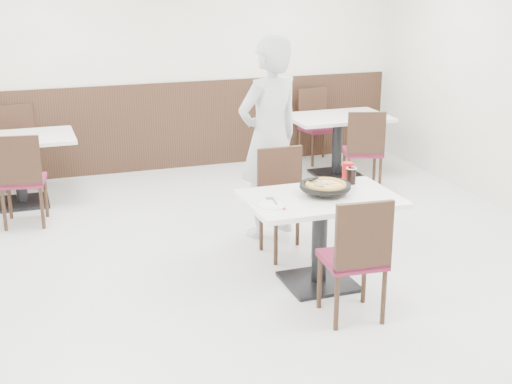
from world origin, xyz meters
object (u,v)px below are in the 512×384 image
object	(u,v)px
pizza_pan	(325,189)
side_plate	(272,205)
bg_table_right	(337,146)
bg_chair_right_near	(363,150)
chair_near	(352,256)
red_cup	(348,172)
bg_chair_left_near	(23,178)
cola_glass	(351,176)
bg_chair_left_far	(19,147)
main_table	(320,241)
chair_far	(287,205)
bg_table_left	(20,171)
pizza	(326,187)
bg_chair_right_far	(319,127)
diner_person	(269,138)

from	to	relation	value
pizza_pan	side_plate	size ratio (longest dim) A/B	1.73
bg_table_right	bg_chair_right_near	xyz separation A→B (m)	(0.03, -0.63, 0.10)
chair_near	red_cup	xyz separation A→B (m)	(0.39, 0.91, 0.35)
red_cup	bg_chair_left_near	world-z (taller)	bg_chair_left_near
cola_glass	bg_chair_left_far	bearing A→B (deg)	127.73
main_table	chair_far	xyz separation A→B (m)	(-0.02, 0.66, 0.10)
red_cup	bg_table_left	distance (m)	3.73
bg_table_right	chair_far	bearing A→B (deg)	-124.68
pizza	bg_table_left	world-z (taller)	pizza
bg_table_left	bg_chair_left_near	size ratio (longest dim) A/B	1.26
main_table	red_cup	distance (m)	0.68
pizza_pan	red_cup	world-z (taller)	red_cup
bg_table_left	bg_chair_left_far	xyz separation A→B (m)	(0.01, 0.66, 0.10)
chair_near	cola_glass	size ratio (longest dim) A/B	7.31
bg_table_left	main_table	bearing A→B (deg)	-52.70
pizza_pan	bg_chair_left_near	size ratio (longest dim) A/B	0.37
pizza_pan	cola_glass	distance (m)	0.38
bg_table_left	bg_chair_left_near	world-z (taller)	bg_chair_left_near
pizza_pan	side_plate	distance (m)	0.53
chair_near	bg_chair_right_far	size ratio (longest dim) A/B	1.00
cola_glass	chair_near	bearing A→B (deg)	-114.77
pizza_pan	red_cup	distance (m)	0.44
cola_glass	bg_chair_left_near	size ratio (longest dim) A/B	0.14
chair_far	bg_table_left	size ratio (longest dim) A/B	0.79
red_cup	bg_chair_left_near	xyz separation A→B (m)	(-2.60, 1.94, -0.35)
main_table	bg_chair_right_far	xyz separation A→B (m)	(1.52, 3.49, 0.10)
main_table	bg_table_left	distance (m)	3.69
bg_chair_left_near	bg_chair_left_far	size ratio (longest dim) A/B	1.00
main_table	bg_chair_right_far	distance (m)	3.81
bg_chair_left_near	bg_table_right	bearing A→B (deg)	17.64
side_plate	bg_chair_right_near	world-z (taller)	bg_chair_right_near
main_table	bg_chair_left_near	bearing A→B (deg)	134.31
main_table	side_plate	bearing A→B (deg)	-166.84
cola_glass	diner_person	distance (m)	1.05
side_plate	diner_person	xyz separation A→B (m)	(0.46, 1.32, 0.19)
bg_chair_left_near	bg_chair_right_far	bearing A→B (deg)	27.05
chair_near	bg_chair_left_far	size ratio (longest dim) A/B	1.00
cola_glass	bg_chair_right_far	xyz separation A→B (m)	(1.15, 3.25, -0.34)
chair_near	main_table	bearing A→B (deg)	93.77
cola_glass	red_cup	size ratio (longest dim) A/B	0.81
bg_chair_left_near	bg_chair_left_far	distance (m)	1.33
chair_near	diner_person	size ratio (longest dim) A/B	0.50
chair_far	bg_table_right	xyz separation A→B (m)	(1.50, 2.17, -0.10)
red_cup	bg_chair_right_near	bearing A→B (deg)	59.31
cola_glass	bg_table_left	bearing A→B (deg)	134.07
chair_near	red_cup	bearing A→B (deg)	70.98
diner_person	bg_chair_left_near	distance (m)	2.50
bg_table_left	bg_table_right	world-z (taller)	same
bg_table_left	bg_chair_right_near	bearing A→B (deg)	-11.02
pizza	red_cup	distance (m)	0.43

